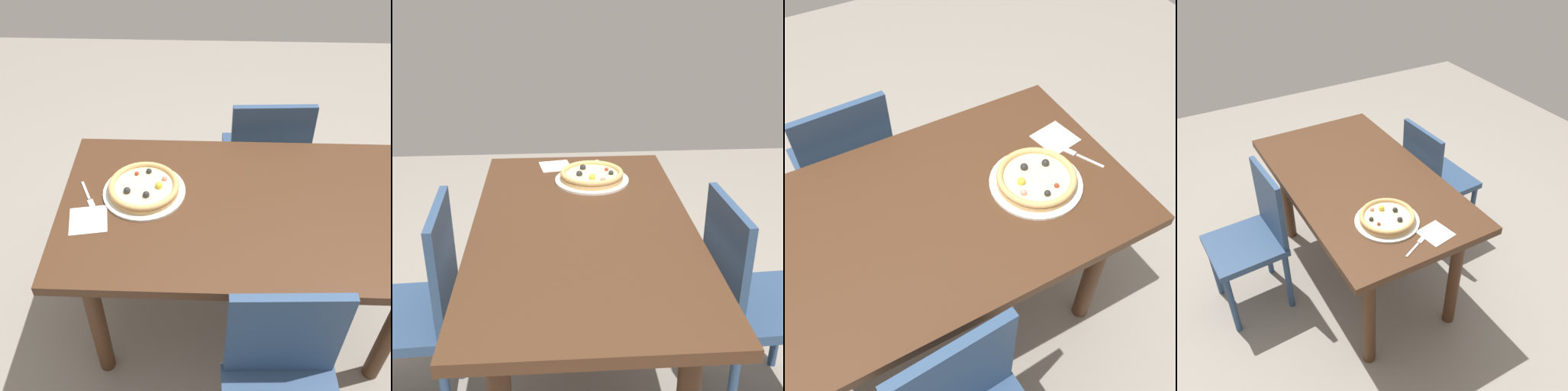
# 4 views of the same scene
# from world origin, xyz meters

# --- Properties ---
(ground_plane) EXTENTS (6.00, 6.00, 0.00)m
(ground_plane) POSITION_xyz_m (0.00, 0.00, 0.00)
(ground_plane) COLOR gray
(dining_table) EXTENTS (1.46, 0.82, 0.77)m
(dining_table) POSITION_xyz_m (0.00, 0.00, 0.66)
(dining_table) COLOR #472B19
(dining_table) RESTS_ON ground
(chair_near) EXTENTS (0.42, 0.42, 0.89)m
(chair_near) POSITION_xyz_m (-0.13, -0.62, 0.50)
(chair_near) COLOR navy
(chair_near) RESTS_ON ground
(chair_far) EXTENTS (0.42, 0.42, 0.89)m
(chair_far) POSITION_xyz_m (-0.11, 0.62, 0.50)
(chair_far) COLOR navy
(chair_far) RESTS_ON ground
(plate) EXTENTS (0.33, 0.33, 0.01)m
(plate) POSITION_xyz_m (0.41, -0.06, 0.77)
(plate) COLOR silver
(plate) RESTS_ON dining_table
(pizza) EXTENTS (0.28, 0.28, 0.05)m
(pizza) POSITION_xyz_m (0.41, -0.06, 0.80)
(pizza) COLOR tan
(pizza) RESTS_ON plate
(fork) EXTENTS (0.09, 0.16, 0.00)m
(fork) POSITION_xyz_m (0.62, -0.03, 0.77)
(fork) COLOR silver
(fork) RESTS_ON dining_table
(napkin) EXTENTS (0.16, 0.16, 0.00)m
(napkin) POSITION_xyz_m (0.60, 0.10, 0.77)
(napkin) COLOR white
(napkin) RESTS_ON dining_table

